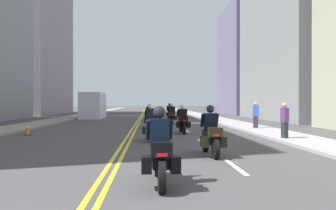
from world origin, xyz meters
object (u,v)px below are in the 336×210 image
at_px(traffic_cone_0, 27,129).
at_px(pedestrian_0, 256,115).
at_px(motorcycle_0, 160,154).
at_px(motorcycle_3, 183,122).
at_px(motorcycle_4, 150,118).
at_px(motorcycle_6, 150,114).
at_px(motorcycle_7, 169,113).
at_px(motorcycle_5, 172,116).
at_px(pedestrian_1, 285,121).
at_px(motorcycle_2, 151,126).
at_px(motorcycle_1, 211,136).
at_px(parked_truck, 94,107).

relative_size(traffic_cone_0, pedestrian_0, 0.39).
height_order(motorcycle_0, motorcycle_3, motorcycle_0).
relative_size(motorcycle_4, motorcycle_6, 0.99).
xyz_separation_m(motorcycle_3, motorcycle_7, (0.23, 16.88, 0.01)).
relative_size(motorcycle_5, pedestrian_1, 1.31).
bearing_deg(motorcycle_2, pedestrian_0, 43.90).
distance_m(motorcycle_0, pedestrian_1, 10.28).
height_order(motorcycle_1, motorcycle_6, motorcycle_6).
height_order(motorcycle_0, pedestrian_0, pedestrian_0).
bearing_deg(motorcycle_6, motorcycle_4, -88.33).
xyz_separation_m(motorcycle_3, parked_truck, (-7.96, 19.96, 0.62)).
height_order(motorcycle_6, pedestrian_0, pedestrian_0).
height_order(motorcycle_2, motorcycle_5, motorcycle_5).
height_order(motorcycle_4, traffic_cone_0, motorcycle_4).
distance_m(motorcycle_1, motorcycle_3, 8.49).
bearing_deg(motorcycle_1, parked_truck, 103.91).
bearing_deg(motorcycle_3, motorcycle_6, 96.29).
relative_size(motorcycle_4, pedestrian_1, 1.29).
distance_m(motorcycle_1, parked_truck, 29.59).
bearing_deg(pedestrian_1, pedestrian_0, 162.27).
distance_m(motorcycle_3, motorcycle_5, 8.80).
distance_m(motorcycle_3, motorcycle_6, 12.92).
xyz_separation_m(motorcycle_2, motorcycle_6, (-0.03, 16.59, -0.01)).
height_order(motorcycle_1, pedestrian_0, pedestrian_0).
height_order(motorcycle_2, traffic_cone_0, motorcycle_2).
bearing_deg(parked_truck, motorcycle_2, -75.40).
distance_m(motorcycle_1, pedestrian_1, 6.05).
height_order(motorcycle_6, traffic_cone_0, motorcycle_6).
relative_size(motorcycle_4, motorcycle_5, 0.99).
bearing_deg(motorcycle_5, motorcycle_1, -90.17).
bearing_deg(motorcycle_5, motorcycle_0, -95.00).
bearing_deg(motorcycle_6, parked_truck, 132.50).
distance_m(motorcycle_3, motorcycle_4, 4.60).
xyz_separation_m(motorcycle_4, pedestrian_0, (6.69, -1.81, 0.25)).
distance_m(motorcycle_3, motorcycle_7, 16.88).
xyz_separation_m(traffic_cone_0, pedestrian_0, (13.13, 3.03, 0.57)).
bearing_deg(parked_truck, pedestrian_0, -53.85).
distance_m(motorcycle_0, motorcycle_6, 25.29).
distance_m(motorcycle_2, motorcycle_3, 4.19).
distance_m(motorcycle_1, motorcycle_7, 25.37).
xyz_separation_m(motorcycle_1, motorcycle_6, (-1.93, 21.29, 0.01)).
xyz_separation_m(motorcycle_3, motorcycle_6, (-1.81, 12.80, 0.00)).
height_order(motorcycle_4, parked_truck, parked_truck).
bearing_deg(pedestrian_0, motorcycle_0, 90.96).
xyz_separation_m(motorcycle_6, traffic_cone_0, (-6.46, -13.41, -0.32)).
distance_m(motorcycle_0, motorcycle_3, 12.60).
relative_size(motorcycle_0, motorcycle_2, 1.03).
bearing_deg(motorcycle_4, motorcycle_3, -65.82).
height_order(traffic_cone_0, pedestrian_0, pedestrian_0).
relative_size(motorcycle_7, pedestrian_1, 1.24).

